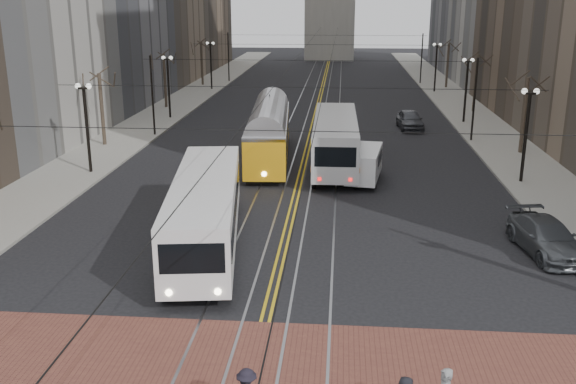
% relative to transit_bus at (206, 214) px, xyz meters
% --- Properties ---
extents(ground, '(260.00, 260.00, 0.00)m').
position_rel_transit_bus_xyz_m(ground, '(3.50, -5.87, -1.64)').
color(ground, black).
rests_on(ground, ground).
extents(sidewalk_left, '(5.00, 140.00, 0.15)m').
position_rel_transit_bus_xyz_m(sidewalk_left, '(-11.50, 39.13, -1.56)').
color(sidewalk_left, gray).
rests_on(sidewalk_left, ground).
extents(sidewalk_right, '(5.00, 140.00, 0.15)m').
position_rel_transit_bus_xyz_m(sidewalk_right, '(18.50, 39.13, -1.56)').
color(sidewalk_right, gray).
rests_on(sidewalk_right, ground).
extents(crosswalk_band, '(25.00, 6.00, 0.01)m').
position_rel_transit_bus_xyz_m(crosswalk_band, '(3.50, -9.87, -1.63)').
color(crosswalk_band, brown).
rests_on(crosswalk_band, ground).
extents(streetcar_rails, '(4.80, 130.00, 0.02)m').
position_rel_transit_bus_xyz_m(streetcar_rails, '(3.50, 39.13, -1.63)').
color(streetcar_rails, gray).
rests_on(streetcar_rails, ground).
extents(centre_lines, '(0.42, 130.00, 0.01)m').
position_rel_transit_bus_xyz_m(centre_lines, '(3.50, 39.13, -1.63)').
color(centre_lines, gold).
rests_on(centre_lines, ground).
extents(lamp_posts, '(27.60, 57.20, 5.60)m').
position_rel_transit_bus_xyz_m(lamp_posts, '(3.50, 22.88, 1.16)').
color(lamp_posts, black).
rests_on(lamp_posts, ground).
extents(street_trees, '(31.68, 53.28, 5.60)m').
position_rel_transit_bus_xyz_m(street_trees, '(3.50, 29.38, 1.16)').
color(street_trees, '#382D23').
rests_on(street_trees, ground).
extents(trolley_wires, '(25.96, 120.00, 6.60)m').
position_rel_transit_bus_xyz_m(trolley_wires, '(3.50, 28.97, 2.14)').
color(trolley_wires, black).
rests_on(trolley_wires, ground).
extents(transit_bus, '(4.47, 13.36, 3.28)m').
position_rel_transit_bus_xyz_m(transit_bus, '(0.00, 0.00, 0.00)').
color(transit_bus, white).
rests_on(transit_bus, ground).
extents(streetcar, '(3.57, 14.16, 3.30)m').
position_rel_transit_bus_xyz_m(streetcar, '(1.00, 16.73, 0.01)').
color(streetcar, '#EFA615').
rests_on(streetcar, ground).
extents(rear_bus, '(2.96, 12.90, 3.36)m').
position_rel_transit_bus_xyz_m(rear_bus, '(5.66, 15.29, 0.04)').
color(rear_bus, silver).
rests_on(rear_bus, ground).
extents(cargo_van, '(2.47, 4.97, 2.11)m').
position_rel_transit_bus_xyz_m(cargo_van, '(7.50, 11.60, -0.59)').
color(cargo_van, white).
rests_on(cargo_van, ground).
extents(sedan_grey, '(2.28, 4.95, 1.65)m').
position_rel_transit_bus_xyz_m(sedan_grey, '(12.01, 29.01, -0.82)').
color(sedan_grey, '#42444A').
rests_on(sedan_grey, ground).
extents(sedan_parked, '(2.90, 5.49, 1.52)m').
position_rel_transit_bus_xyz_m(sedan_parked, '(15.30, 0.63, -0.88)').
color(sedan_parked, '#464A4F').
rests_on(sedan_parked, ground).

